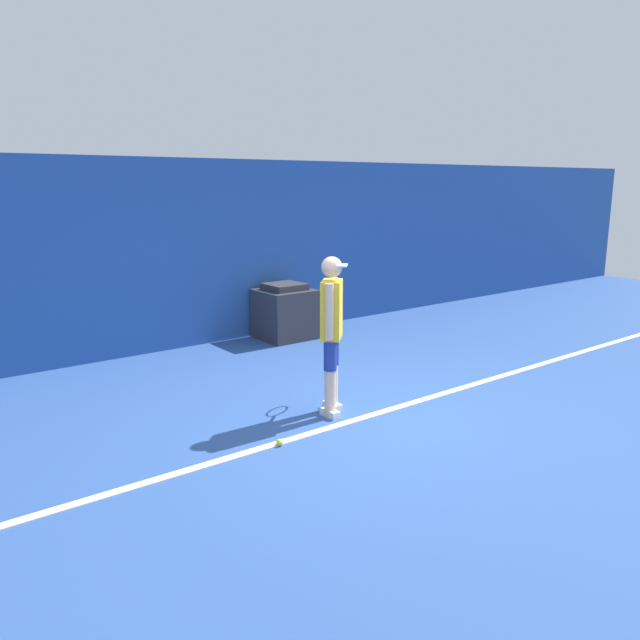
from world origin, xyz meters
The scene contains 6 objects.
ground_plane centered at (0.00, 0.00, 0.00)m, with size 24.00×24.00×0.00m, color #2D5193.
back_wall centered at (0.00, 3.98, 1.41)m, with size 24.00×0.10×2.82m.
court_baseline centered at (0.00, 0.05, 0.01)m, with size 21.60×0.10×0.01m.
tennis_player centered at (-0.31, 0.40, 0.96)m, with size 0.68×0.68×1.71m.
tennis_ball centered at (-1.26, 0.01, 0.03)m, with size 0.07×0.07×0.07m.
covered_chair centered at (1.20, 3.48, 0.42)m, with size 0.82×0.80×0.89m.
Camera 1 is at (-4.34, -4.62, 2.46)m, focal length 35.00 mm.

